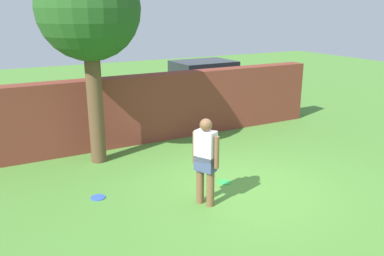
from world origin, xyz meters
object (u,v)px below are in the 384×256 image
tree (89,11)px  car (203,86)px  person (206,158)px  frisbee_blue (98,198)px  frisbee_green (224,182)px

tree → car: 6.11m
tree → person: bearing=-69.9°
person → frisbee_blue: (-1.67, 1.16, -0.89)m
frisbee_blue → person: bearing=-35.0°
person → frisbee_blue: size_ratio=6.00×
car → frisbee_blue: (-5.16, -4.99, -0.85)m
tree → frisbee_green: size_ratio=16.85×
person → frisbee_green: (0.82, 0.62, -0.89)m
person → car: (3.49, 6.16, -0.04)m
frisbee_blue → frisbee_green: 2.54m
car → frisbee_blue: 7.23m
frisbee_green → frisbee_blue: bearing=167.6°
tree → frisbee_green: 4.58m
tree → person: 4.08m
car → frisbee_blue: size_ratio=15.72×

